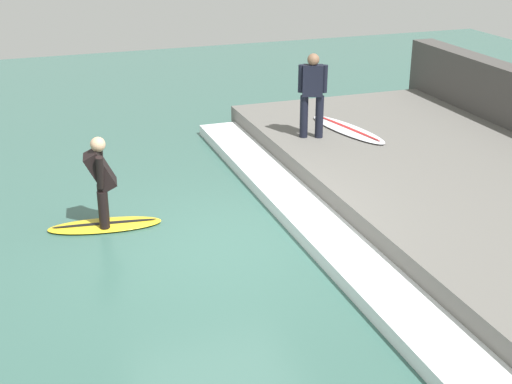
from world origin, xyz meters
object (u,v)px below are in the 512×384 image
(surfboard_riding, at_px, (105,225))
(surfboard_waiting_near, at_px, (348,129))
(surfer_waiting_near, at_px, (312,91))
(surfer_riding, at_px, (101,177))

(surfboard_riding, bearing_deg, surfboard_waiting_near, 20.06)
(surfboard_riding, distance_m, surfboard_waiting_near, 5.12)
(surfer_waiting_near, bearing_deg, surfer_riding, -157.83)
(surfboard_riding, relative_size, surfboard_waiting_near, 0.81)
(surfboard_waiting_near, bearing_deg, surfer_waiting_near, -171.23)
(surfer_riding, bearing_deg, surfer_waiting_near, 22.17)
(surfer_riding, distance_m, surfboard_waiting_near, 5.11)
(surfer_riding, bearing_deg, surfboard_waiting_near, 20.06)
(surfer_riding, relative_size, surfer_waiting_near, 0.87)
(surfer_riding, relative_size, surfboard_waiting_near, 0.63)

